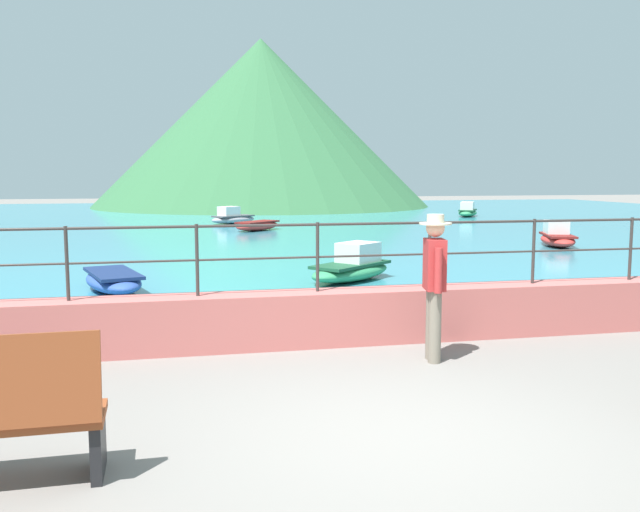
# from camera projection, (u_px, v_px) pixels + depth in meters

# --- Properties ---
(ground_plane) EXTENTS (120.00, 120.00, 0.00)m
(ground_plane) POSITION_uv_depth(u_px,v_px,m) (396.00, 435.00, 5.79)
(ground_plane) COLOR slate
(promenade_wall) EXTENTS (20.00, 0.56, 0.70)m
(promenade_wall) POSITION_uv_depth(u_px,v_px,m) (318.00, 318.00, 8.86)
(promenade_wall) COLOR #BC605B
(promenade_wall) RESTS_ON ground
(railing) EXTENTS (18.44, 0.04, 0.90)m
(railing) POSITION_uv_depth(u_px,v_px,m) (318.00, 244.00, 8.74)
(railing) COLOR #383330
(railing) RESTS_ON promenade_wall
(lake_water) EXTENTS (64.00, 44.32, 0.06)m
(lake_water) POSITION_uv_depth(u_px,v_px,m) (213.00, 223.00, 30.85)
(lake_water) COLOR teal
(lake_water) RESTS_ON ground
(hill_main) EXTENTS (22.81, 22.81, 11.28)m
(hill_main) POSITION_uv_depth(u_px,v_px,m) (261.00, 124.00, 46.19)
(hill_main) COLOR #33663D
(hill_main) RESTS_ON ground
(person_walking) EXTENTS (0.38, 0.56, 1.75)m
(person_walking) POSITION_uv_depth(u_px,v_px,m) (434.00, 280.00, 7.99)
(person_walking) COLOR slate
(person_walking) RESTS_ON ground
(boat_0) EXTENTS (1.62, 2.47, 0.76)m
(boat_0) POSITION_uv_depth(u_px,v_px,m) (557.00, 237.00, 20.49)
(boat_0) COLOR red
(boat_0) RESTS_ON lake_water
(boat_1) EXTENTS (2.27, 2.25, 0.36)m
(boat_1) POSITION_uv_depth(u_px,v_px,m) (257.00, 225.00, 26.11)
(boat_1) COLOR red
(boat_1) RESTS_ON lake_water
(boat_2) EXTENTS (1.50, 2.46, 0.36)m
(boat_2) POSITION_uv_depth(u_px,v_px,m) (113.00, 280.00, 12.59)
(boat_2) COLOR #2D4C9E
(boat_2) RESTS_ON lake_water
(boat_3) EXTENTS (2.35, 2.16, 0.76)m
(boat_3) POSITION_uv_depth(u_px,v_px,m) (352.00, 267.00, 13.83)
(boat_3) COLOR #338C59
(boat_3) RESTS_ON lake_water
(boat_4) EXTENTS (1.94, 2.44, 0.76)m
(boat_4) POSITION_uv_depth(u_px,v_px,m) (468.00, 211.00, 34.80)
(boat_4) COLOR #338C59
(boat_4) RESTS_ON lake_water
(boat_6) EXTENTS (2.40, 2.06, 0.76)m
(boat_6) POSITION_uv_depth(u_px,v_px,m) (232.00, 218.00, 29.73)
(boat_6) COLOR gray
(boat_6) RESTS_ON lake_water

